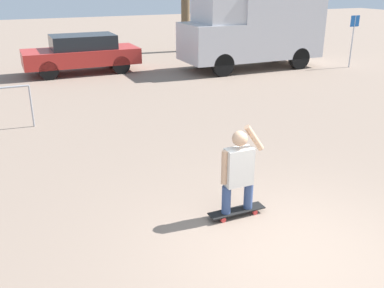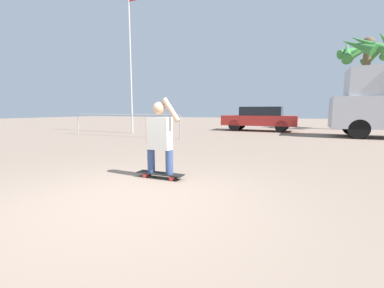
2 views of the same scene
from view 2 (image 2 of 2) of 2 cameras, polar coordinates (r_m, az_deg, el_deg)
name	(u,v)px [view 2 (image 2 of 2)]	position (r m, az deg, el deg)	size (l,w,h in m)	color
ground_plane	(126,201)	(3.78, -14.50, -12.26)	(80.00, 80.00, 0.00)	gray
skateboard	(160,174)	(4.86, -7.07, -6.63)	(0.92, 0.22, 0.10)	black
person_skateboarder	(160,134)	(4.73, -7.23, 2.14)	(0.71, 0.23, 1.39)	#384C7A
parked_car_red	(260,118)	(16.30, 14.84, 5.59)	(4.37, 1.76, 1.47)	black
palm_tree_near_van	(367,53)	(20.10, 34.39, 16.38)	(3.52, 3.56, 5.91)	brown
flagpole	(131,51)	(14.71, -13.40, 19.38)	(0.86, 0.12, 7.71)	#B7B7BC
plaza_railing_segment	(124,117)	(12.71, -14.94, 5.80)	(6.03, 0.05, 1.08)	#99999E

